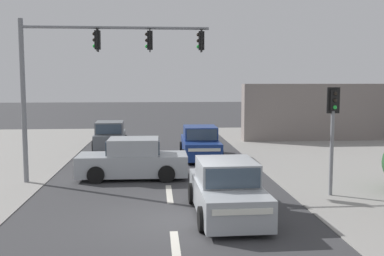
{
  "coord_description": "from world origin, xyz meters",
  "views": [
    {
      "loc": [
        -0.41,
        -11.72,
        3.75
      ],
      "look_at": [
        0.84,
        4.0,
        2.11
      ],
      "focal_mm": 42.0,
      "sensor_mm": 36.0,
      "label": 1
    }
  ],
  "objects": [
    {
      "name": "sedan_oncoming_mid",
      "position": [
        1.72,
        9.99,
        0.7
      ],
      "size": [
        1.92,
        4.26,
        1.56
      ],
      "color": "navy",
      "rests_on": "ground"
    },
    {
      "name": "lane_dash_near",
      "position": [
        0.0,
        -2.0,
        0.0
      ],
      "size": [
        0.2,
        2.4,
        0.01
      ],
      "primitive_type": "cube",
      "color": "silver",
      "rests_on": "ground"
    },
    {
      "name": "ground_plane",
      "position": [
        0.0,
        0.0,
        0.0
      ],
      "size": [
        140.0,
        140.0,
        0.0
      ],
      "primitive_type": "plane",
      "color": "#3A3A3D"
    },
    {
      "name": "shopfront_wall_far",
      "position": [
        11.0,
        16.0,
        1.8
      ],
      "size": [
        12.0,
        1.0,
        3.6
      ],
      "primitive_type": "cube",
      "color": "gray",
      "rests_on": "ground"
    },
    {
      "name": "traffic_signal_mast",
      "position": [
        -2.87,
        5.1,
        4.35
      ],
      "size": [
        6.89,
        0.44,
        6.0
      ],
      "color": "slate",
      "rests_on": "ground"
    },
    {
      "name": "sedan_receding_far",
      "position": [
        -1.33,
        5.57,
        0.7
      ],
      "size": [
        4.25,
        1.92,
        1.56
      ],
      "color": "#A3A8AD",
      "rests_on": "ground"
    },
    {
      "name": "sedan_crossing_left",
      "position": [
        1.54,
        0.47,
        0.7
      ],
      "size": [
        1.95,
        4.27,
        1.56
      ],
      "color": "#A3A8AD",
      "rests_on": "ground"
    },
    {
      "name": "pedestal_signal_right_kerb",
      "position": [
        5.28,
        2.31,
        2.42
      ],
      "size": [
        0.44,
        0.3,
        3.56
      ],
      "color": "slate",
      "rests_on": "ground"
    },
    {
      "name": "lane_dash_far",
      "position": [
        0.0,
        8.0,
        0.0
      ],
      "size": [
        0.2,
        2.4,
        0.01
      ],
      "primitive_type": "cube",
      "color": "silver",
      "rests_on": "ground"
    },
    {
      "name": "hatchback_kerbside_parked",
      "position": [
        -3.01,
        13.52,
        0.7
      ],
      "size": [
        1.88,
        3.69,
        1.53
      ],
      "color": "slate",
      "rests_on": "ground"
    },
    {
      "name": "lane_dash_mid",
      "position": [
        0.0,
        3.0,
        0.0
      ],
      "size": [
        0.2,
        2.4,
        0.01
      ],
      "primitive_type": "cube",
      "color": "silver",
      "rests_on": "ground"
    }
  ]
}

